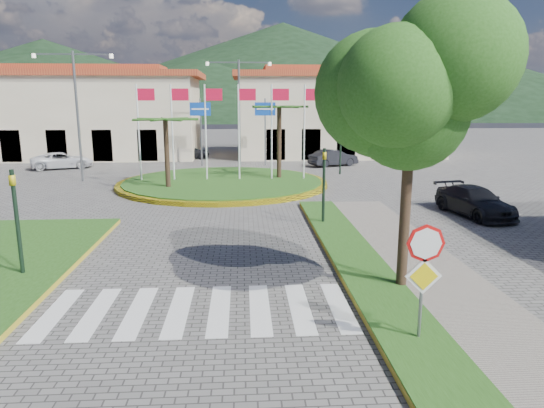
{
  "coord_description": "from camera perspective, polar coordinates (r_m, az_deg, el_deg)",
  "views": [
    {
      "loc": [
        1.23,
        -7.24,
        5.09
      ],
      "look_at": [
        2.15,
        8.0,
        1.8
      ],
      "focal_mm": 32.0,
      "sensor_mm": 36.0,
      "label": 1
    }
  ],
  "objects": [
    {
      "name": "sidewalk_right",
      "position": [
        11.55,
        22.11,
        -14.54
      ],
      "size": [
        4.0,
        28.0,
        0.15
      ],
      "primitive_type": "cube",
      "color": "gray",
      "rests_on": "ground"
    },
    {
      "name": "traffic_light_far",
      "position": [
        34.07,
        8.08,
        6.73
      ],
      "size": [
        0.18,
        0.15,
        3.2
      ],
      "color": "black",
      "rests_on": "ground"
    },
    {
      "name": "direction_sign_east",
      "position": [
        38.29,
        -0.81,
        9.81
      ],
      "size": [
        1.6,
        0.14,
        5.2
      ],
      "color": "slate",
      "rests_on": "ground"
    },
    {
      "name": "traffic_light_right",
      "position": [
        19.77,
        6.13,
        2.92
      ],
      "size": [
        0.15,
        0.18,
        3.2
      ],
      "color": "black",
      "rests_on": "ground"
    },
    {
      "name": "white_van",
      "position": [
        39.97,
        -23.45,
        4.72
      ],
      "size": [
        4.88,
        3.55,
        1.23
      ],
      "primitive_type": "imported",
      "rotation": [
        0.0,
        0.0,
        1.95
      ],
      "color": "silver",
      "rests_on": "ground"
    },
    {
      "name": "car_side_right",
      "position": [
        23.5,
        22.73,
        0.29
      ],
      "size": [
        2.55,
        4.67,
        1.28
      ],
      "primitive_type": "imported",
      "rotation": [
        0.0,
        0.0,
        0.18
      ],
      "color": "black",
      "rests_on": "ground"
    },
    {
      "name": "direction_sign_west",
      "position": [
        38.38,
        -8.39,
        9.69
      ],
      "size": [
        1.6,
        0.14,
        5.2
      ],
      "color": "slate",
      "rests_on": "ground"
    },
    {
      "name": "street_lamp_centre",
      "position": [
        37.25,
        -3.88,
        11.21
      ],
      "size": [
        4.8,
        0.16,
        8.0
      ],
      "color": "slate",
      "rests_on": "ground"
    },
    {
      "name": "street_lamp_west",
      "position": [
        32.88,
        -21.94,
        10.26
      ],
      "size": [
        4.8,
        0.16,
        8.0
      ],
      "color": "slate",
      "rests_on": "ground"
    },
    {
      "name": "building_right",
      "position": [
        46.1,
        7.65,
        10.57
      ],
      "size": [
        19.08,
        9.54,
        8.05
      ],
      "color": "beige",
      "rests_on": "ground"
    },
    {
      "name": "building_left",
      "position": [
        47.75,
        -22.39,
        9.83
      ],
      "size": [
        23.32,
        9.54,
        8.05
      ],
      "color": "beige",
      "rests_on": "ground"
    },
    {
      "name": "stop_sign",
      "position": [
        10.45,
        17.46,
        -6.83
      ],
      "size": [
        0.8,
        0.11,
        2.65
      ],
      "color": "slate",
      "rests_on": "ground"
    },
    {
      "name": "verge_right",
      "position": [
        11.1,
        16.31,
        -15.14
      ],
      "size": [
        1.6,
        28.0,
        0.18
      ],
      "primitive_type": "cube",
      "color": "#244C15",
      "rests_on": "ground"
    },
    {
      "name": "hill_far_mid",
      "position": [
        168.1,
        1.3,
        15.53
      ],
      "size": [
        180.0,
        180.0,
        30.0
      ],
      "primitive_type": "cone",
      "color": "black",
      "rests_on": "ground"
    },
    {
      "name": "hill_far_east",
      "position": [
        158.05,
        22.93,
        12.64
      ],
      "size": [
        120.0,
        120.0,
        18.0
      ],
      "primitive_type": "cone",
      "color": "black",
      "rests_on": "ground"
    },
    {
      "name": "car_dark_a",
      "position": [
        43.62,
        -9.98,
        6.15
      ],
      "size": [
        3.97,
        1.73,
        1.33
      ],
      "primitive_type": "imported",
      "rotation": [
        0.0,
        0.0,
        1.53
      ],
      "color": "black",
      "rests_on": "ground"
    },
    {
      "name": "hill_far_west",
      "position": [
        157.73,
        -25.04,
        13.19
      ],
      "size": [
        140.0,
        140.0,
        22.0
      ],
      "primitive_type": "cone",
      "color": "black",
      "rests_on": "ground"
    },
    {
      "name": "hill_near_back",
      "position": [
        137.73,
        -8.35,
        13.24
      ],
      "size": [
        110.0,
        110.0,
        16.0
      ],
      "primitive_type": "cone",
      "color": "black",
      "rests_on": "ground"
    },
    {
      "name": "deciduous_tree",
      "position": [
        12.97,
        16.15,
        12.07
      ],
      "size": [
        3.6,
        3.6,
        6.8
      ],
      "color": "black",
      "rests_on": "ground"
    },
    {
      "name": "crosswalk",
      "position": [
        12.4,
        -9.03,
        -12.21
      ],
      "size": [
        8.0,
        3.0,
        0.01
      ],
      "primitive_type": "cube",
      "color": "silver",
      "rests_on": "ground"
    },
    {
      "name": "traffic_light_left",
      "position": [
        15.5,
        -27.87,
        -1.0
      ],
      "size": [
        0.15,
        0.18,
        3.2
      ],
      "color": "black",
      "rests_on": "ground"
    },
    {
      "name": "roundabout_island",
      "position": [
        29.68,
        -5.77,
        2.55
      ],
      "size": [
        12.7,
        12.7,
        6.0
      ],
      "color": "yellow",
      "rests_on": "ground"
    },
    {
      "name": "car_dark_b",
      "position": [
        38.39,
        7.23,
        5.41
      ],
      "size": [
        4.14,
        2.85,
        1.29
      ],
      "primitive_type": "imported",
      "rotation": [
        0.0,
        0.0,
        1.99
      ],
      "color": "black",
      "rests_on": "ground"
    }
  ]
}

